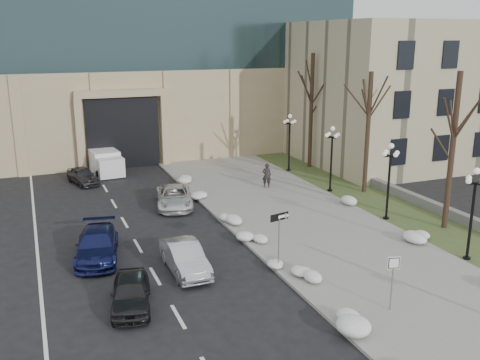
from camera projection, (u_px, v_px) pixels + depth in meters
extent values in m
cube|color=gray|center=(304.00, 222.00, 31.99)|extent=(9.00, 40.00, 0.12)
cube|color=gray|center=(234.00, 231.00, 30.37)|extent=(0.30, 40.00, 0.14)
cube|color=#394A25|center=(393.00, 209.00, 34.33)|extent=(4.00, 40.00, 0.10)
cube|color=slate|center=(399.00, 193.00, 36.76)|extent=(0.50, 30.00, 0.70)
cube|color=tan|center=(125.00, 106.00, 54.08)|extent=(40.00, 20.00, 8.00)
cube|color=black|center=(121.00, 131.00, 45.56)|extent=(6.00, 2.50, 6.00)
cube|color=tan|center=(121.00, 93.00, 43.45)|extent=(7.50, 0.60, 0.60)
cube|color=tan|center=(80.00, 136.00, 43.05)|extent=(0.60, 0.60, 6.00)
cube|color=tan|center=(165.00, 131.00, 45.56)|extent=(0.60, 0.60, 6.00)
cube|color=tan|center=(410.00, 90.00, 49.64)|extent=(22.00, 18.00, 12.00)
cube|color=black|center=(398.00, 152.00, 39.61)|extent=(1.40, 0.25, 2.00)
cube|color=black|center=(441.00, 148.00, 41.05)|extent=(1.40, 0.25, 2.00)
cube|color=black|center=(480.00, 144.00, 42.49)|extent=(1.40, 0.25, 2.00)
cube|color=black|center=(402.00, 105.00, 38.70)|extent=(1.40, 0.25, 2.00)
cube|color=black|center=(445.00, 102.00, 40.14)|extent=(1.40, 0.25, 2.00)
cube|color=black|center=(405.00, 55.00, 37.79)|extent=(1.40, 0.25, 2.00)
cube|color=black|center=(450.00, 54.00, 39.23)|extent=(1.40, 0.25, 2.00)
imported|color=black|center=(131.00, 293.00, 21.83)|extent=(2.31, 4.08, 1.31)
imported|color=#ABACB3|center=(185.00, 258.00, 25.18)|extent=(1.51, 4.24, 1.39)
imported|color=#171D52|center=(97.00, 245.00, 26.69)|extent=(2.88, 5.19, 1.42)
imported|color=silver|center=(174.00, 197.00, 34.80)|extent=(3.17, 5.14, 1.33)
imported|color=#313035|center=(83.00, 176.00, 40.25)|extent=(2.40, 3.97, 1.26)
imported|color=black|center=(267.00, 175.00, 38.80)|extent=(0.76, 0.62, 1.79)
cube|color=silver|center=(101.00, 159.00, 44.29)|extent=(2.57, 4.91, 1.88)
cube|color=silver|center=(110.00, 167.00, 41.91)|extent=(2.13, 1.71, 1.51)
cylinder|color=black|center=(98.00, 175.00, 41.78)|extent=(0.31, 0.68, 0.66)
cylinder|color=black|center=(122.00, 172.00, 42.63)|extent=(0.31, 0.68, 0.66)
cylinder|color=black|center=(86.00, 164.00, 45.23)|extent=(0.31, 0.68, 0.66)
cylinder|color=black|center=(108.00, 162.00, 46.08)|extent=(0.31, 0.68, 0.66)
cylinder|color=slate|center=(279.00, 243.00, 25.07)|extent=(0.06, 0.06, 2.81)
cube|color=black|center=(279.00, 217.00, 24.74)|extent=(1.01, 0.27, 0.35)
cube|color=white|center=(283.00, 216.00, 24.80)|extent=(0.48, 0.12, 0.13)
cone|color=white|center=(287.00, 215.00, 24.95)|extent=(0.30, 0.33, 0.28)
cylinder|color=slate|center=(392.00, 285.00, 21.30)|extent=(0.06, 0.06, 2.37)
cube|color=white|center=(394.00, 263.00, 21.05)|extent=(0.51, 0.18, 0.52)
cube|color=black|center=(394.00, 263.00, 21.03)|extent=(0.44, 0.13, 0.45)
cube|color=white|center=(394.00, 263.00, 21.02)|extent=(0.38, 0.11, 0.39)
ellipsoid|color=white|center=(354.00, 324.00, 20.16)|extent=(1.10, 1.60, 0.36)
ellipsoid|color=white|center=(302.00, 275.00, 24.25)|extent=(1.10, 1.60, 0.36)
ellipsoid|color=white|center=(255.00, 240.00, 28.50)|extent=(1.10, 1.60, 0.36)
ellipsoid|color=white|center=(229.00, 219.00, 31.72)|extent=(1.10, 1.60, 0.36)
ellipsoid|color=white|center=(202.00, 197.00, 36.12)|extent=(1.10, 1.60, 0.36)
ellipsoid|color=white|center=(186.00, 180.00, 40.32)|extent=(1.10, 1.60, 0.36)
ellipsoid|color=white|center=(421.00, 238.00, 28.67)|extent=(1.10, 1.60, 0.36)
ellipsoid|color=white|center=(347.00, 203.00, 34.75)|extent=(1.10, 1.60, 0.36)
ellipsoid|color=white|center=(275.00, 260.00, 25.94)|extent=(1.10, 1.60, 0.36)
cylinder|color=black|center=(467.00, 259.00, 26.54)|extent=(0.36, 0.36, 0.20)
cylinder|color=black|center=(471.00, 223.00, 26.04)|extent=(0.14, 0.14, 4.00)
cylinder|color=black|center=(476.00, 183.00, 25.52)|extent=(0.10, 0.90, 0.10)
cylinder|color=black|center=(476.00, 183.00, 25.52)|extent=(0.90, 0.10, 0.10)
sphere|color=white|center=(477.00, 171.00, 25.37)|extent=(0.32, 0.32, 0.32)
sphere|color=white|center=(469.00, 181.00, 25.32)|extent=(0.28, 0.28, 0.28)
sphere|color=white|center=(469.00, 178.00, 25.89)|extent=(0.28, 0.28, 0.28)
cylinder|color=black|center=(386.00, 219.00, 32.36)|extent=(0.36, 0.36, 0.20)
cylinder|color=black|center=(388.00, 189.00, 31.87)|extent=(0.14, 0.14, 4.00)
cylinder|color=black|center=(391.00, 156.00, 31.35)|extent=(0.10, 0.90, 0.10)
cylinder|color=black|center=(391.00, 156.00, 31.35)|extent=(0.90, 0.10, 0.10)
sphere|color=white|center=(391.00, 146.00, 31.19)|extent=(0.32, 0.32, 0.32)
sphere|color=white|center=(397.00, 153.00, 31.47)|extent=(0.28, 0.28, 0.28)
sphere|color=white|center=(384.00, 154.00, 31.15)|extent=(0.28, 0.28, 0.28)
sphere|color=white|center=(386.00, 152.00, 31.71)|extent=(0.28, 0.28, 0.28)
sphere|color=white|center=(396.00, 155.00, 30.91)|extent=(0.28, 0.28, 0.28)
cylinder|color=black|center=(330.00, 191.00, 38.19)|extent=(0.36, 0.36, 0.20)
cylinder|color=black|center=(331.00, 165.00, 37.69)|extent=(0.14, 0.14, 4.00)
cylinder|color=black|center=(332.00, 137.00, 37.17)|extent=(0.10, 0.90, 0.10)
cylinder|color=black|center=(332.00, 137.00, 37.17)|extent=(0.90, 0.10, 0.10)
sphere|color=white|center=(333.00, 129.00, 37.02)|extent=(0.32, 0.32, 0.32)
sphere|color=white|center=(338.00, 135.00, 37.30)|extent=(0.28, 0.28, 0.28)
sphere|color=white|center=(327.00, 135.00, 36.97)|extent=(0.28, 0.28, 0.28)
sphere|color=white|center=(329.00, 134.00, 37.54)|extent=(0.28, 0.28, 0.28)
sphere|color=white|center=(336.00, 136.00, 36.73)|extent=(0.28, 0.28, 0.28)
cylinder|color=black|center=(289.00, 170.00, 44.01)|extent=(0.36, 0.36, 0.20)
cylinder|color=black|center=(289.00, 148.00, 43.52)|extent=(0.14, 0.14, 4.00)
cylinder|color=black|center=(290.00, 123.00, 43.00)|extent=(0.10, 0.90, 0.10)
cylinder|color=black|center=(290.00, 123.00, 43.00)|extent=(0.90, 0.10, 0.10)
sphere|color=white|center=(290.00, 116.00, 42.84)|extent=(0.32, 0.32, 0.32)
sphere|color=white|center=(295.00, 121.00, 43.12)|extent=(0.28, 0.28, 0.28)
sphere|color=white|center=(285.00, 122.00, 42.80)|extent=(0.28, 0.28, 0.28)
sphere|color=white|center=(287.00, 121.00, 43.36)|extent=(0.28, 0.28, 0.28)
sphere|color=white|center=(292.00, 122.00, 42.56)|extent=(0.28, 0.28, 0.28)
cylinder|color=black|center=(452.00, 153.00, 29.77)|extent=(0.32, 0.32, 9.00)
cylinder|color=black|center=(368.00, 134.00, 37.00)|extent=(0.32, 0.32, 8.50)
cylinder|color=black|center=(311.00, 112.00, 44.04)|extent=(0.32, 0.32, 9.50)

